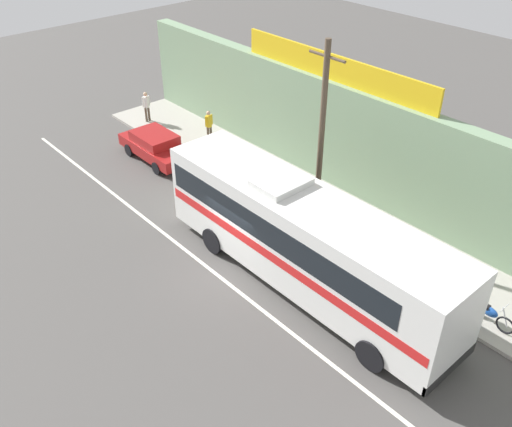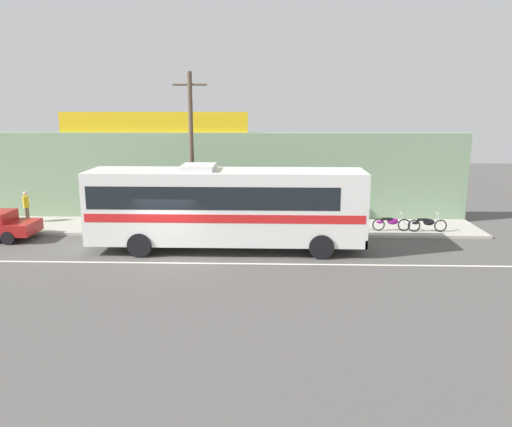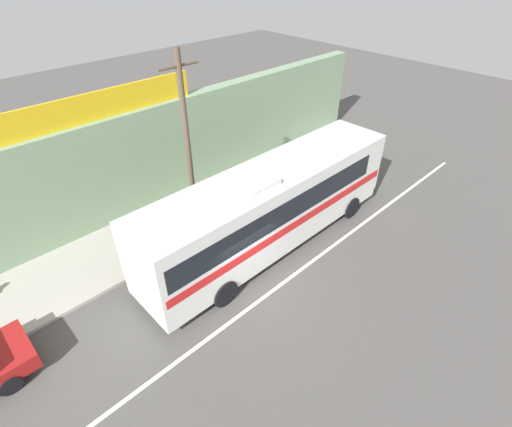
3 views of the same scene
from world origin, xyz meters
The scene contains 11 objects.
ground_plane centered at (0.00, 0.00, 0.00)m, with size 70.00×70.00×0.00m, color #4F4C49.
sidewalk_slab centered at (0.00, 5.20, 0.07)m, with size 30.00×3.60×0.14m, color #A8A399.
storefront_facade centered at (0.00, 7.35, 2.40)m, with size 30.00×0.70×4.80m, color gray.
storefront_billboard centered at (-2.06, 7.35, 5.35)m, with size 10.32×0.12×1.10m, color gold.
road_center_stripe centered at (0.00, -0.80, 0.00)m, with size 30.00×0.14×0.01m, color silver.
intercity_bus centered at (2.37, 1.19, 2.07)m, with size 11.92×2.68×3.78m.
utility_pole centered at (0.56, 3.87, 4.11)m, with size 1.60×0.22×7.67m.
motorcycle_orange centered at (10.34, 4.30, 0.57)m, with size 1.88×0.56×0.94m.
motorcycle_blue centered at (12.08, 4.19, 0.57)m, with size 1.91×0.56×0.94m.
motorcycle_black centered at (7.84, 4.18, 0.57)m, with size 1.89×0.56×0.94m.
pedestrian_near_shop centered at (-8.60, 5.57, 1.10)m, with size 0.30×0.48×1.66m.
Camera 2 is at (4.45, -20.44, 6.36)m, focal length 35.68 mm.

